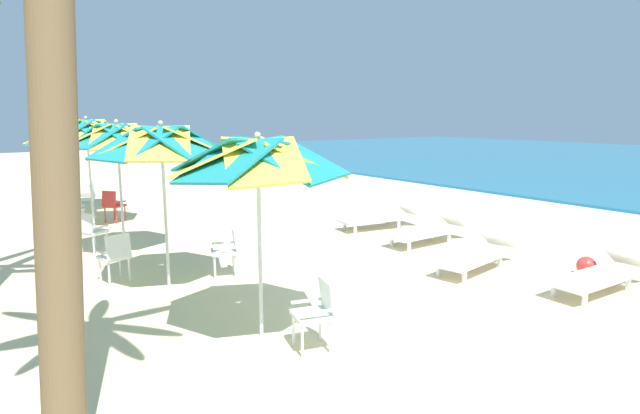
{
  "coord_description": "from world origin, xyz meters",
  "views": [
    {
      "loc": [
        5.77,
        -5.9,
        2.83
      ],
      "look_at": [
        -2.57,
        0.19,
        1.0
      ],
      "focal_mm": 29.2,
      "sensor_mm": 36.0,
      "label": 1
    }
  ],
  "objects_px": {
    "beach_umbrella_0": "(258,160)",
    "beach_umbrella_2": "(117,137)",
    "beach_umbrella_3": "(87,131)",
    "plastic_chair_8": "(88,197)",
    "plastic_chair_0": "(317,310)",
    "beach_umbrella_1": "(162,143)",
    "sun_lounger_1": "(476,255)",
    "beach_umbrella_4": "(73,136)",
    "plastic_chair_5": "(56,207)",
    "sun_lounger_3": "(379,217)",
    "sun_lounger_0": "(599,275)",
    "palm_tree_2": "(47,45)",
    "sun_lounger_2": "(428,231)",
    "beach_ball": "(586,266)",
    "plastic_chair_3": "(91,230)",
    "plastic_chair_6": "(113,204)",
    "plastic_chair_1": "(228,248)",
    "plastic_chair_4": "(71,209)",
    "plastic_chair_7": "(45,196)",
    "plastic_chair_2": "(115,254)"
  },
  "relations": [
    {
      "from": "beach_umbrella_3",
      "to": "plastic_chair_4",
      "type": "bearing_deg",
      "value": -103.83
    },
    {
      "from": "plastic_chair_1",
      "to": "palm_tree_2",
      "type": "bearing_deg",
      "value": -40.69
    },
    {
      "from": "palm_tree_2",
      "to": "plastic_chair_6",
      "type": "bearing_deg",
      "value": 163.78
    },
    {
      "from": "sun_lounger_1",
      "to": "plastic_chair_5",
      "type": "bearing_deg",
      "value": -148.14
    },
    {
      "from": "beach_umbrella_4",
      "to": "sun_lounger_0",
      "type": "xyz_separation_m",
      "value": [
        12.82,
        5.23,
        -1.94
      ]
    },
    {
      "from": "beach_umbrella_3",
      "to": "plastic_chair_6",
      "type": "bearing_deg",
      "value": 111.06
    },
    {
      "from": "plastic_chair_6",
      "to": "plastic_chair_3",
      "type": "bearing_deg",
      "value": -22.31
    },
    {
      "from": "plastic_chair_6",
      "to": "plastic_chair_7",
      "type": "height_order",
      "value": "same"
    },
    {
      "from": "beach_umbrella_1",
      "to": "sun_lounger_1",
      "type": "relative_size",
      "value": 1.24
    },
    {
      "from": "beach_umbrella_0",
      "to": "beach_umbrella_4",
      "type": "xyz_separation_m",
      "value": [
        -11.1,
        0.07,
        -0.07
      ]
    },
    {
      "from": "beach_umbrella_3",
      "to": "sun_lounger_3",
      "type": "height_order",
      "value": "beach_umbrella_3"
    },
    {
      "from": "plastic_chair_6",
      "to": "sun_lounger_1",
      "type": "bearing_deg",
      "value": 26.7
    },
    {
      "from": "beach_umbrella_1",
      "to": "sun_lounger_1",
      "type": "bearing_deg",
      "value": 63.91
    },
    {
      "from": "beach_umbrella_3",
      "to": "plastic_chair_8",
      "type": "distance_m",
      "value": 2.76
    },
    {
      "from": "beach_ball",
      "to": "beach_umbrella_0",
      "type": "bearing_deg",
      "value": -101.0
    },
    {
      "from": "beach_umbrella_3",
      "to": "plastic_chair_6",
      "type": "relative_size",
      "value": 3.24
    },
    {
      "from": "beach_umbrella_1",
      "to": "beach_umbrella_3",
      "type": "xyz_separation_m",
      "value": [
        -5.81,
        0.15,
        0.04
      ]
    },
    {
      "from": "plastic_chair_5",
      "to": "plastic_chair_6",
      "type": "height_order",
      "value": "same"
    },
    {
      "from": "beach_umbrella_4",
      "to": "plastic_chair_4",
      "type": "bearing_deg",
      "value": -14.79
    },
    {
      "from": "beach_umbrella_1",
      "to": "sun_lounger_3",
      "type": "bearing_deg",
      "value": 102.32
    },
    {
      "from": "plastic_chair_0",
      "to": "plastic_chair_8",
      "type": "relative_size",
      "value": 1.0
    },
    {
      "from": "beach_umbrella_2",
      "to": "plastic_chair_2",
      "type": "bearing_deg",
      "value": -19.36
    },
    {
      "from": "plastic_chair_0",
      "to": "sun_lounger_0",
      "type": "relative_size",
      "value": 0.4
    },
    {
      "from": "plastic_chair_8",
      "to": "sun_lounger_2",
      "type": "xyz_separation_m",
      "value": [
        8.26,
        5.27,
        -0.22
      ]
    },
    {
      "from": "beach_umbrella_0",
      "to": "sun_lounger_2",
      "type": "relative_size",
      "value": 1.23
    },
    {
      "from": "plastic_chair_0",
      "to": "beach_umbrella_2",
      "type": "bearing_deg",
      "value": -174.2
    },
    {
      "from": "plastic_chair_0",
      "to": "palm_tree_2",
      "type": "relative_size",
      "value": 0.16
    },
    {
      "from": "plastic_chair_3",
      "to": "plastic_chair_6",
      "type": "bearing_deg",
      "value": 157.69
    },
    {
      "from": "plastic_chair_0",
      "to": "beach_ball",
      "type": "distance_m",
      "value": 5.66
    },
    {
      "from": "beach_umbrella_1",
      "to": "beach_umbrella_3",
      "type": "bearing_deg",
      "value": 178.54
    },
    {
      "from": "beach_umbrella_3",
      "to": "palm_tree_2",
      "type": "xyz_separation_m",
      "value": [
        9.6,
        -2.3,
        0.92
      ]
    },
    {
      "from": "plastic_chair_5",
      "to": "plastic_chair_1",
      "type": "bearing_deg",
      "value": 14.41
    },
    {
      "from": "plastic_chair_5",
      "to": "plastic_chair_2",
      "type": "bearing_deg",
      "value": -0.61
    },
    {
      "from": "beach_umbrella_0",
      "to": "plastic_chair_3",
      "type": "distance_m",
      "value": 6.01
    },
    {
      "from": "beach_umbrella_4",
      "to": "sun_lounger_1",
      "type": "height_order",
      "value": "beach_umbrella_4"
    },
    {
      "from": "plastic_chair_3",
      "to": "plastic_chair_4",
      "type": "bearing_deg",
      "value": 176.26
    },
    {
      "from": "plastic_chair_1",
      "to": "sun_lounger_0",
      "type": "distance_m",
      "value": 6.24
    },
    {
      "from": "plastic_chair_0",
      "to": "beach_umbrella_1",
      "type": "height_order",
      "value": "beach_umbrella_1"
    },
    {
      "from": "beach_umbrella_3",
      "to": "plastic_chair_1",
      "type": "bearing_deg",
      "value": 9.13
    },
    {
      "from": "sun_lounger_1",
      "to": "palm_tree_2",
      "type": "relative_size",
      "value": 0.4
    },
    {
      "from": "beach_umbrella_0",
      "to": "beach_umbrella_2",
      "type": "distance_m",
      "value": 5.27
    },
    {
      "from": "sun_lounger_3",
      "to": "sun_lounger_0",
      "type": "bearing_deg",
      "value": -3.66
    },
    {
      "from": "plastic_chair_5",
      "to": "plastic_chair_8",
      "type": "height_order",
      "value": "same"
    },
    {
      "from": "beach_umbrella_3",
      "to": "beach_umbrella_0",
      "type": "bearing_deg",
      "value": 0.78
    },
    {
      "from": "plastic_chair_1",
      "to": "sun_lounger_2",
      "type": "distance_m",
      "value": 4.69
    },
    {
      "from": "beach_umbrella_1",
      "to": "plastic_chair_5",
      "type": "distance_m",
      "value": 6.77
    },
    {
      "from": "beach_umbrella_1",
      "to": "beach_ball",
      "type": "xyz_separation_m",
      "value": [
        3.81,
        6.26,
        -2.21
      ]
    },
    {
      "from": "sun_lounger_2",
      "to": "sun_lounger_3",
      "type": "height_order",
      "value": "same"
    },
    {
      "from": "beach_umbrella_3",
      "to": "sun_lounger_1",
      "type": "height_order",
      "value": "beach_umbrella_3"
    },
    {
      "from": "beach_umbrella_2",
      "to": "plastic_chair_4",
      "type": "height_order",
      "value": "beach_umbrella_2"
    }
  ]
}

